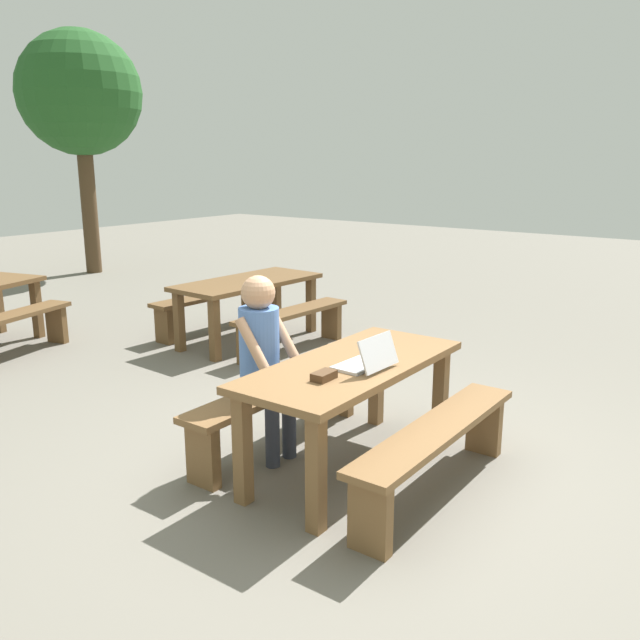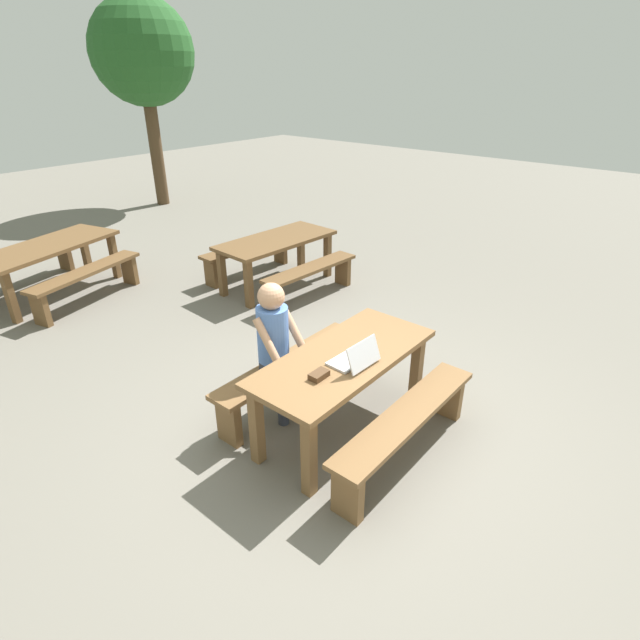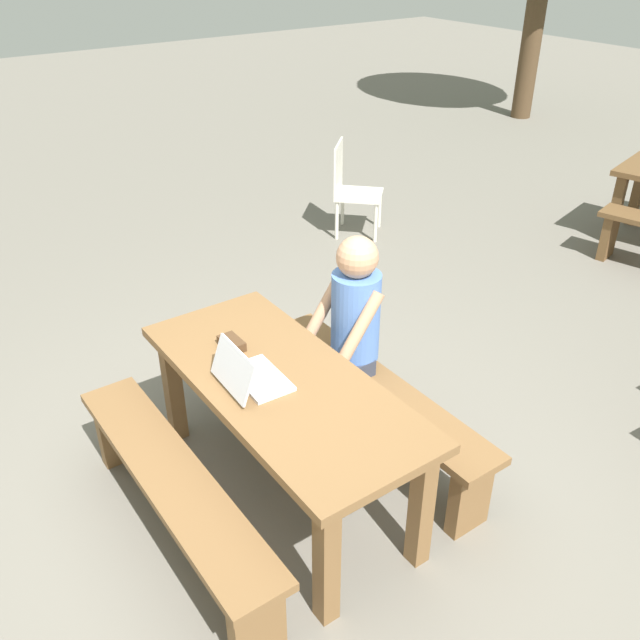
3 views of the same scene
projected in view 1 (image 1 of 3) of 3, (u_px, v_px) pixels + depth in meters
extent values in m
plane|color=slate|center=(351.00, 468.00, 4.51)|extent=(30.00, 30.00, 0.00)
cube|color=brown|center=(352.00, 366.00, 4.33)|extent=(1.74, 0.75, 0.05)
cube|color=brown|center=(316.00, 474.00, 3.66)|extent=(0.09, 0.09, 0.71)
cube|color=brown|center=(440.00, 395.00, 4.87)|extent=(0.09, 0.09, 0.71)
cube|color=brown|center=(243.00, 449.00, 3.98)|extent=(0.09, 0.09, 0.71)
cube|color=brown|center=(376.00, 381.00, 5.19)|extent=(0.09, 0.09, 0.71)
cube|color=brown|center=(437.00, 429.00, 4.04)|extent=(1.73, 0.30, 0.05)
cube|color=brown|center=(370.00, 516.00, 3.50)|extent=(0.08, 0.24, 0.42)
cube|color=brown|center=(484.00, 425.00, 4.70)|extent=(0.08, 0.24, 0.42)
cube|color=brown|center=(279.00, 388.00, 4.76)|extent=(1.73, 0.30, 0.05)
cube|color=brown|center=(203.00, 455.00, 4.22)|extent=(0.08, 0.24, 0.42)
cube|color=brown|center=(339.00, 389.00, 5.42)|extent=(0.08, 0.24, 0.42)
cube|color=silver|center=(359.00, 365.00, 4.23)|extent=(0.36, 0.23, 0.02)
cube|color=silver|center=(378.00, 352.00, 4.12)|extent=(0.36, 0.10, 0.21)
cube|color=black|center=(378.00, 352.00, 4.12)|extent=(0.33, 0.08, 0.19)
cube|color=#4C331E|center=(324.00, 376.00, 3.97)|extent=(0.16, 0.09, 0.05)
cylinder|color=#333847|center=(272.00, 434.00, 4.48)|extent=(0.10, 0.10, 0.47)
cylinder|color=#333847|center=(289.00, 426.00, 4.62)|extent=(0.10, 0.10, 0.47)
cube|color=#333847|center=(270.00, 390.00, 4.54)|extent=(0.28, 0.28, 0.12)
cylinder|color=#517AC6|center=(259.00, 345.00, 4.52)|extent=(0.28, 0.28, 0.53)
cylinder|color=tan|center=(255.00, 349.00, 4.33)|extent=(0.07, 0.32, 0.41)
cylinder|color=tan|center=(285.00, 339.00, 4.58)|extent=(0.07, 0.32, 0.41)
sphere|color=tan|center=(258.00, 293.00, 4.43)|extent=(0.23, 0.23, 0.23)
cube|color=brown|center=(248.00, 282.00, 7.47)|extent=(1.78, 0.86, 0.05)
cube|color=brown|center=(215.00, 330.00, 6.80)|extent=(0.09, 0.09, 0.66)
cube|color=brown|center=(311.00, 305.00, 7.96)|extent=(0.09, 0.09, 0.66)
cube|color=brown|center=(179.00, 321.00, 7.15)|extent=(0.09, 0.09, 0.66)
cube|color=brown|center=(276.00, 299.00, 8.31)|extent=(0.09, 0.09, 0.66)
cube|color=brown|center=(292.00, 312.00, 7.12)|extent=(1.58, 0.38, 0.05)
cube|color=brown|center=(247.00, 346.00, 6.66)|extent=(0.09, 0.24, 0.41)
cube|color=brown|center=(331.00, 321.00, 7.69)|extent=(0.09, 0.24, 0.41)
cube|color=brown|center=(209.00, 296.00, 7.94)|extent=(1.58, 0.38, 0.05)
cube|color=brown|center=(164.00, 326.00, 7.48)|extent=(0.09, 0.24, 0.41)
cube|color=brown|center=(250.00, 305.00, 8.51)|extent=(0.09, 0.24, 0.41)
cube|color=brown|center=(37.00, 309.00, 7.71)|extent=(0.11, 0.11, 0.68)
cube|color=brown|center=(1.00, 319.00, 6.79)|extent=(1.72, 0.71, 0.05)
cube|color=brown|center=(57.00, 324.00, 7.52)|extent=(0.14, 0.25, 0.42)
cylinder|color=#4C3823|center=(89.00, 203.00, 11.90)|extent=(0.28, 0.28, 2.51)
sphere|color=#235623|center=(80.00, 93.00, 11.45)|extent=(2.13, 2.13, 2.13)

